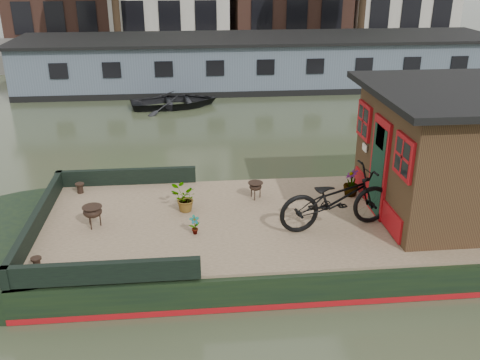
{
  "coord_description": "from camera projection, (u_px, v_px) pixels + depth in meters",
  "views": [
    {
      "loc": [
        -3.09,
        -9.03,
        5.27
      ],
      "look_at": [
        -2.15,
        0.5,
        1.24
      ],
      "focal_mm": 40.0,
      "sensor_mm": 36.0,
      "label": 1
    }
  ],
  "objects": [
    {
      "name": "potted_plant_d",
      "position": [
        351.0,
        183.0,
        11.05
      ],
      "size": [
        0.34,
        0.34,
        0.57
      ],
      "primitive_type": "imported",
      "rotation": [
        0.0,
        0.0,
        4.66
      ],
      "color": "#A0482B",
      "rests_on": "houseboat_deck"
    },
    {
      "name": "brazier_rear",
      "position": [
        255.0,
        190.0,
        10.95
      ],
      "size": [
        0.44,
        0.44,
        0.35
      ],
      "primitive_type": null,
      "rotation": [
        0.0,
        0.0,
        0.43
      ],
      "color": "black",
      "rests_on": "houseboat_deck"
    },
    {
      "name": "bicycle",
      "position": [
        336.0,
        199.0,
        9.65
      ],
      "size": [
        2.26,
        1.11,
        1.13
      ],
      "primitive_type": "imported",
      "rotation": [
        0.0,
        0.0,
        1.74
      ],
      "color": "black",
      "rests_on": "houseboat_deck"
    },
    {
      "name": "dinghy",
      "position": [
        175.0,
        98.0,
        20.05
      ],
      "size": [
        3.61,
        2.86,
        0.67
      ],
      "primitive_type": "imported",
      "rotation": [
        0.0,
        0.0,
        1.75
      ],
      "color": "black",
      "rests_on": "ground"
    },
    {
      "name": "cabin",
      "position": [
        471.0,
        150.0,
        10.07
      ],
      "size": [
        4.0,
        3.5,
        2.42
      ],
      "color": "black",
      "rests_on": "houseboat_deck"
    },
    {
      "name": "bollard_stbd",
      "position": [
        37.0,
        263.0,
        8.51
      ],
      "size": [
        0.17,
        0.17,
        0.2
      ],
      "primitive_type": "cylinder",
      "color": "black",
      "rests_on": "houseboat_deck"
    },
    {
      "name": "brazier_front",
      "position": [
        93.0,
        217.0,
        9.79
      ],
      "size": [
        0.41,
        0.41,
        0.41
      ],
      "primitive_type": null,
      "rotation": [
        0.0,
        0.0,
        -0.07
      ],
      "color": "black",
      "rests_on": "houseboat_deck"
    },
    {
      "name": "ground",
      "position": [
        350.0,
        243.0,
        10.6
      ],
      "size": [
        120.0,
        120.0,
        0.0
      ],
      "primitive_type": "plane",
      "color": "#323C26",
      "rests_on": "ground"
    },
    {
      "name": "houseboat_hull",
      "position": [
        284.0,
        234.0,
        10.38
      ],
      "size": [
        14.01,
        4.02,
        0.6
      ],
      "color": "black",
      "rests_on": "ground"
    },
    {
      "name": "far_houseboat",
      "position": [
        259.0,
        63.0,
        23.07
      ],
      "size": [
        20.4,
        4.4,
        2.11
      ],
      "color": "#4E5A68",
      "rests_on": "ground"
    },
    {
      "name": "potted_plant_c",
      "position": [
        184.0,
        199.0,
        10.36
      ],
      "size": [
        0.57,
        0.53,
        0.54
      ],
      "primitive_type": "imported",
      "rotation": [
        0.0,
        0.0,
        3.39
      ],
      "color": "#B24E33",
      "rests_on": "houseboat_deck"
    },
    {
      "name": "potted_plant_a",
      "position": [
        195.0,
        225.0,
        9.54
      ],
      "size": [
        0.23,
        0.19,
        0.37
      ],
      "primitive_type": "imported",
      "rotation": [
        0.0,
        0.0,
        0.37
      ],
      "color": "brown",
      "rests_on": "houseboat_deck"
    },
    {
      "name": "quay",
      "position": [
        243.0,
        51.0,
        29.23
      ],
      "size": [
        60.0,
        6.0,
        0.9
      ],
      "primitive_type": "cube",
      "color": "#47443F",
      "rests_on": "ground"
    },
    {
      "name": "houseboat_deck",
      "position": [
        353.0,
        215.0,
        10.36
      ],
      "size": [
        11.8,
        3.8,
        0.05
      ],
      "primitive_type": "cube",
      "color": "#987D5E",
      "rests_on": "houseboat_hull"
    },
    {
      "name": "bollard_port",
      "position": [
        80.0,
        188.0,
        11.23
      ],
      "size": [
        0.19,
        0.19,
        0.21
      ],
      "primitive_type": "cylinder",
      "color": "black",
      "rests_on": "houseboat_deck"
    },
    {
      "name": "bow_bulwark",
      "position": [
        85.0,
        217.0,
        9.83
      ],
      "size": [
        3.0,
        4.0,
        0.35
      ],
      "color": "black",
      "rests_on": "houseboat_deck"
    }
  ]
}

